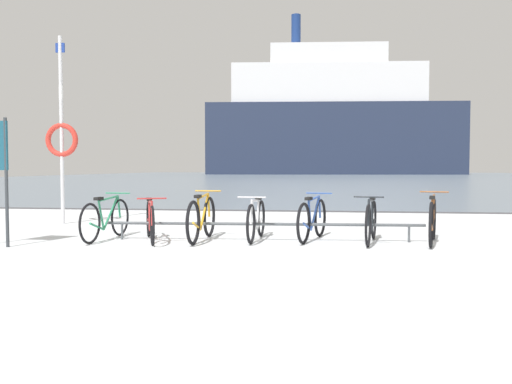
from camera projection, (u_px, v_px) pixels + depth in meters
The scene contains 11 objects.
ground at pixel (317, 179), 58.20m from camera, with size 80.00×132.00×0.08m.
bike_rack at pixel (263, 225), 8.77m from camera, with size 5.31×0.35×0.31m.
bicycle_0 at pixel (106, 219), 8.92m from camera, with size 0.46×1.71×0.78m.
bicycle_1 at pixel (150, 221), 8.75m from camera, with size 0.73×1.60×0.75m.
bicycle_2 at pixel (202, 218), 8.80m from camera, with size 0.46×1.73×0.82m.
bicycle_3 at pixel (256, 220), 8.87m from camera, with size 0.46×1.62×0.76m.
bicycle_4 at pixel (312, 219), 8.85m from camera, with size 0.57×1.62×0.78m.
bicycle_5 at pixel (371, 221), 8.52m from camera, with size 0.46×1.60×0.78m.
bicycle_6 at pixel (433, 220), 8.46m from camera, with size 0.55×1.66×0.82m.
rescue_post at pixel (62, 135), 11.36m from camera, with size 0.74×0.11×4.03m.
ferry_ship at pixel (331, 121), 92.88m from camera, with size 44.80×12.71×27.91m.
Camera 1 is at (0.81, -4.69, 1.22)m, focal length 37.07 mm.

